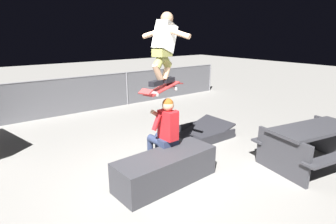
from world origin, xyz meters
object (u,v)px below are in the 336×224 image
(ledge_box_main, at_px, (166,168))
(skateboard, at_px, (162,88))
(person_sitting_on_ledge, at_px, (164,130))
(skater_airborne, at_px, (164,45))
(kicker_ramp, at_px, (203,133))
(picnic_table_back, at_px, (313,140))

(ledge_box_main, relative_size, skateboard, 1.69)
(person_sitting_on_ledge, distance_m, skater_airborne, 1.45)
(person_sitting_on_ledge, bearing_deg, kicker_ramp, 24.18)
(skater_airborne, bearing_deg, picnic_table_back, -32.84)
(ledge_box_main, relative_size, skater_airborne, 1.55)
(ledge_box_main, bearing_deg, picnic_table_back, -24.13)
(skateboard, distance_m, skater_airborne, 0.69)
(person_sitting_on_ledge, height_order, kicker_ramp, person_sitting_on_ledge)
(kicker_ramp, bearing_deg, skater_airborne, -154.92)
(skater_airborne, bearing_deg, kicker_ramp, 25.08)
(ledge_box_main, relative_size, kicker_ramp, 1.39)
(person_sitting_on_ledge, bearing_deg, ledge_box_main, -123.06)
(skater_airborne, relative_size, kicker_ramp, 0.90)
(person_sitting_on_ledge, relative_size, skateboard, 1.30)
(ledge_box_main, bearing_deg, skater_airborne, 56.20)
(skater_airborne, distance_m, picnic_table_back, 3.20)
(kicker_ramp, height_order, picnic_table_back, picnic_table_back)
(ledge_box_main, xyz_separation_m, kicker_ramp, (1.97, 1.16, -0.18))
(ledge_box_main, height_order, skateboard, skateboard)
(ledge_box_main, xyz_separation_m, skater_airborne, (0.23, 0.35, 1.94))
(person_sitting_on_ledge, bearing_deg, skater_airborne, -116.61)
(ledge_box_main, distance_m, skater_airborne, 1.99)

